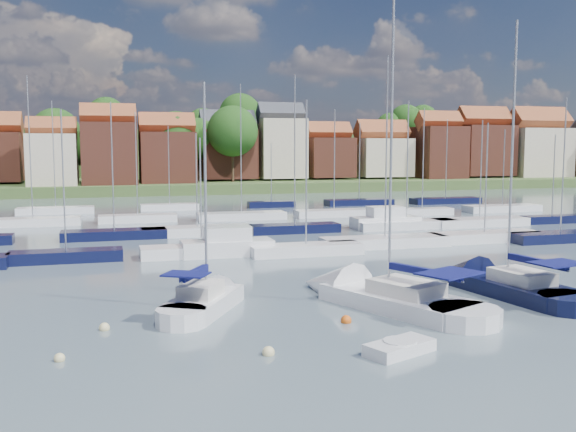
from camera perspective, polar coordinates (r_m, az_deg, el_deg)
name	(u,v)px	position (r m, az deg, el deg)	size (l,w,h in m)	color
ground	(241,224)	(70.23, -4.16, -0.68)	(260.00, 260.00, 0.00)	#424E5A
sailboat_left	(210,300)	(34.01, -6.95, -7.44)	(6.64, 9.10, 12.51)	silver
sailboat_centre	(372,296)	(35.08, 7.47, -7.06)	(8.43, 13.26, 17.57)	silver
sailboat_navy	(495,284)	(39.49, 17.92, -5.81)	(5.04, 12.32, 16.56)	black
tender	(400,348)	(26.87, 9.89, -11.46)	(3.27, 2.40, 0.64)	silver
buoy_a	(60,361)	(27.22, -19.64, -12.04)	(0.44, 0.44, 0.44)	beige
buoy_b	(268,355)	(26.41, -1.75, -12.24)	(0.52, 0.52, 0.52)	beige
buoy_c	(346,323)	(31.10, 5.18, -9.41)	(0.52, 0.52, 0.52)	#D85914
buoy_d	(473,321)	(32.51, 16.09, -8.94)	(0.47, 0.47, 0.47)	beige
buoy_e	(379,291)	(37.89, 8.05, -6.61)	(0.44, 0.44, 0.44)	#D85914
buoy_g	(104,330)	(30.93, -16.00, -9.72)	(0.49, 0.49, 0.49)	beige
marina_field	(269,224)	(65.91, -1.67, -0.74)	(79.62, 41.41, 15.93)	silver
far_shore_town	(173,162)	(161.81, -10.16, 4.74)	(212.46, 90.00, 22.27)	#465B2D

